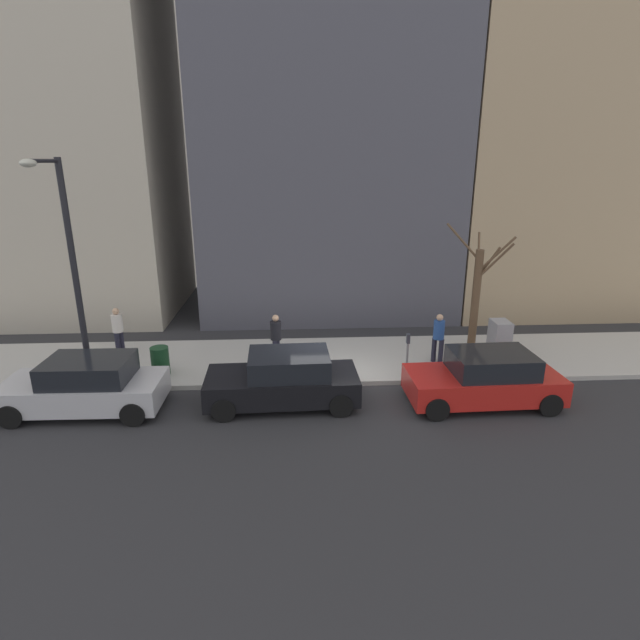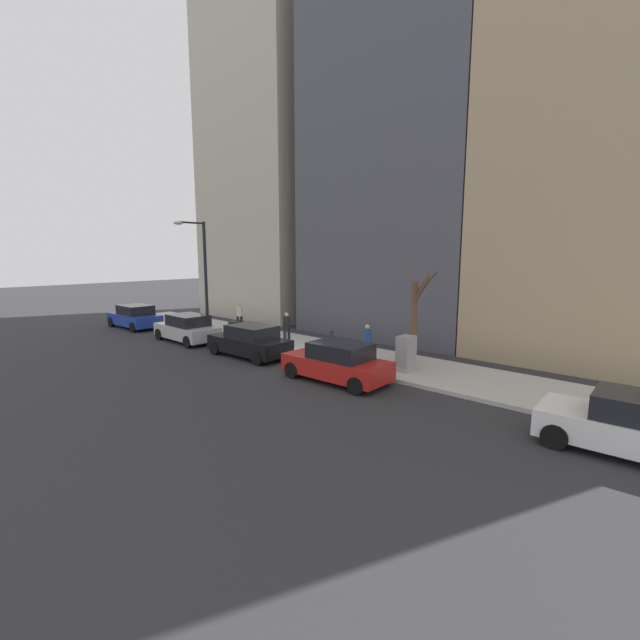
# 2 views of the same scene
# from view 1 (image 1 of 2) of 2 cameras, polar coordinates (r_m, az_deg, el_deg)

# --- Properties ---
(ground_plane) EXTENTS (120.00, 120.00, 0.00)m
(ground_plane) POSITION_cam_1_polar(r_m,az_deg,el_deg) (15.29, 1.38, -7.63)
(ground_plane) COLOR #2B2B2D
(sidewalk) EXTENTS (4.00, 36.00, 0.15)m
(sidewalk) POSITION_cam_1_polar(r_m,az_deg,el_deg) (17.09, 0.85, -4.54)
(sidewalk) COLOR #B2AFA8
(sidewalk) RESTS_ON ground
(parked_car_red) EXTENTS (2.01, 4.24, 1.52)m
(parked_car_red) POSITION_cam_1_polar(r_m,az_deg,el_deg) (14.76, 18.33, -6.43)
(parked_car_red) COLOR red
(parked_car_red) RESTS_ON ground
(parked_car_black) EXTENTS (2.02, 4.25, 1.52)m
(parked_car_black) POSITION_cam_1_polar(r_m,az_deg,el_deg) (14.01, -4.13, -6.84)
(parked_car_black) COLOR black
(parked_car_black) RESTS_ON ground
(parked_car_silver) EXTENTS (1.99, 4.23, 1.52)m
(parked_car_silver) POSITION_cam_1_polar(r_m,az_deg,el_deg) (15.01, -25.23, -6.86)
(parked_car_silver) COLOR #B7B7BC
(parked_car_silver) RESTS_ON ground
(parking_meter) EXTENTS (0.14, 0.10, 1.35)m
(parking_meter) POSITION_cam_1_polar(r_m,az_deg,el_deg) (15.68, 9.97, -3.37)
(parking_meter) COLOR slate
(parking_meter) RESTS_ON sidewalk
(utility_box) EXTENTS (0.83, 0.61, 1.43)m
(utility_box) POSITION_cam_1_polar(r_m,az_deg,el_deg) (17.48, 19.77, -2.40)
(utility_box) COLOR #A8A399
(utility_box) RESTS_ON sidewalk
(streetlamp) EXTENTS (1.97, 0.32, 6.50)m
(streetlamp) POSITION_cam_1_polar(r_m,az_deg,el_deg) (15.57, -26.84, 6.46)
(streetlamp) COLOR black
(streetlamp) RESTS_ON sidewalk
(bare_tree) EXTENTS (1.40, 2.09, 4.37)m
(bare_tree) POSITION_cam_1_polar(r_m,az_deg,el_deg) (18.12, 17.47, 2.89)
(bare_tree) COLOR brown
(bare_tree) RESTS_ON sidewalk
(trash_bin) EXTENTS (0.56, 0.56, 0.90)m
(trash_bin) POSITION_cam_1_polar(r_m,az_deg,el_deg) (16.37, -17.79, -4.48)
(trash_bin) COLOR #14381E
(trash_bin) RESTS_ON sidewalk
(pedestrian_near_meter) EXTENTS (0.36, 0.36, 1.66)m
(pedestrian_near_meter) POSITION_cam_1_polar(r_m,az_deg,el_deg) (16.83, 13.39, -1.72)
(pedestrian_near_meter) COLOR #1E1E2D
(pedestrian_near_meter) RESTS_ON sidewalk
(pedestrian_midblock) EXTENTS (0.39, 0.36, 1.66)m
(pedestrian_midblock) POSITION_cam_1_polar(r_m,az_deg,el_deg) (16.38, -5.06, -1.83)
(pedestrian_midblock) COLOR #1E1E2D
(pedestrian_midblock) RESTS_ON sidewalk
(pedestrian_far_corner) EXTENTS (0.39, 0.36, 1.66)m
(pedestrian_far_corner) POSITION_cam_1_polar(r_m,az_deg,el_deg) (18.40, -22.10, -0.90)
(pedestrian_far_corner) COLOR #1E1E2D
(pedestrian_far_corner) RESTS_ON sidewalk
(office_tower_left) EXTENTS (11.16, 11.16, 23.30)m
(office_tower_left) POSITION_cam_1_polar(r_m,az_deg,el_deg) (28.34, 26.14, 26.46)
(office_tower_left) COLOR tan
(office_tower_left) RESTS_ON ground
(office_block_center) EXTENTS (10.70, 10.70, 25.16)m
(office_block_center) POSITION_cam_1_polar(r_m,az_deg,el_deg) (25.41, 0.53, 31.44)
(office_block_center) COLOR #4C4C56
(office_block_center) RESTS_ON ground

